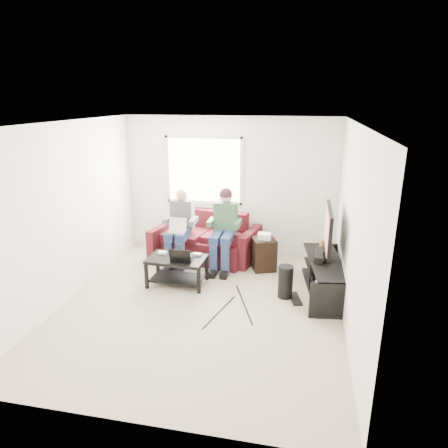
# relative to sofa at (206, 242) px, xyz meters

# --- Properties ---
(floor) EXTENTS (4.50, 4.50, 0.00)m
(floor) POSITION_rel_sofa_xyz_m (0.37, -1.82, -0.32)
(floor) COLOR #B5A78D
(floor) RESTS_ON ground
(ceiling) EXTENTS (4.50, 4.50, 0.00)m
(ceiling) POSITION_rel_sofa_xyz_m (0.37, -1.82, 2.28)
(ceiling) COLOR white
(ceiling) RESTS_ON wall_back
(wall_back) EXTENTS (4.50, 0.00, 4.50)m
(wall_back) POSITION_rel_sofa_xyz_m (0.37, 0.43, 0.98)
(wall_back) COLOR white
(wall_back) RESTS_ON floor
(wall_front) EXTENTS (4.50, 0.00, 4.50)m
(wall_front) POSITION_rel_sofa_xyz_m (0.37, -4.07, 0.98)
(wall_front) COLOR white
(wall_front) RESTS_ON floor
(wall_left) EXTENTS (0.00, 4.50, 4.50)m
(wall_left) POSITION_rel_sofa_xyz_m (-1.63, -1.82, 0.98)
(wall_left) COLOR white
(wall_left) RESTS_ON floor
(wall_right) EXTENTS (0.00, 4.50, 4.50)m
(wall_right) POSITION_rel_sofa_xyz_m (2.37, -1.82, 0.98)
(wall_right) COLOR white
(wall_right) RESTS_ON floor
(window) EXTENTS (1.48, 0.04, 1.28)m
(window) POSITION_rel_sofa_xyz_m (-0.13, 0.41, 1.28)
(window) COLOR white
(window) RESTS_ON wall_back
(sofa) EXTENTS (2.02, 1.17, 0.86)m
(sofa) POSITION_rel_sofa_xyz_m (0.00, 0.00, 0.00)
(sofa) COLOR #4E1316
(sofa) RESTS_ON floor
(person_left) EXTENTS (0.40, 0.71, 1.36)m
(person_left) POSITION_rel_sofa_xyz_m (-0.40, -0.33, 0.43)
(person_left) COLOR navy
(person_left) RESTS_ON sofa
(person_right) EXTENTS (0.40, 0.71, 1.40)m
(person_right) POSITION_rel_sofa_xyz_m (0.40, -0.31, 0.49)
(person_right) COLOR navy
(person_right) RESTS_ON sofa
(laptop_silver) EXTENTS (0.37, 0.31, 0.24)m
(laptop_silver) POSITION_rel_sofa_xyz_m (-0.40, -0.53, 0.41)
(laptop_silver) COLOR silver
(laptop_silver) RESTS_ON person_left
(coffee_table) EXTENTS (0.94, 0.60, 0.46)m
(coffee_table) POSITION_rel_sofa_xyz_m (-0.20, -1.18, 0.02)
(coffee_table) COLOR black
(coffee_table) RESTS_ON floor
(laptop_black) EXTENTS (0.37, 0.29, 0.24)m
(laptop_black) POSITION_rel_sofa_xyz_m (-0.08, -1.26, 0.26)
(laptop_black) COLOR black
(laptop_black) RESTS_ON coffee_table
(controller_a) EXTENTS (0.15, 0.10, 0.04)m
(controller_a) POSITION_rel_sofa_xyz_m (-0.48, -1.06, 0.16)
(controller_a) COLOR silver
(controller_a) RESTS_ON coffee_table
(controller_b) EXTENTS (0.15, 0.11, 0.04)m
(controller_b) POSITION_rel_sofa_xyz_m (-0.30, -1.00, 0.16)
(controller_b) COLOR black
(controller_b) RESTS_ON coffee_table
(controller_c) EXTENTS (0.14, 0.10, 0.04)m
(controller_c) POSITION_rel_sofa_xyz_m (0.10, -1.03, 0.16)
(controller_c) COLOR gray
(controller_c) RESTS_ON coffee_table
(tv_stand) EXTENTS (0.69, 1.66, 0.53)m
(tv_stand) POSITION_rel_sofa_xyz_m (2.14, -1.02, -0.08)
(tv_stand) COLOR black
(tv_stand) RESTS_ON floor
(tv) EXTENTS (0.12, 1.10, 0.81)m
(tv) POSITION_rel_sofa_xyz_m (2.13, -0.92, 0.67)
(tv) COLOR black
(tv) RESTS_ON tv_stand
(soundbar) EXTENTS (0.12, 0.50, 0.10)m
(soundbar) POSITION_rel_sofa_xyz_m (2.02, -0.92, 0.26)
(soundbar) COLOR black
(soundbar) RESTS_ON tv_stand
(drink_cup) EXTENTS (0.08, 0.08, 0.12)m
(drink_cup) POSITION_rel_sofa_xyz_m (2.09, -0.39, 0.27)
(drink_cup) COLOR #B57E4E
(drink_cup) RESTS_ON tv_stand
(console_white) EXTENTS (0.30, 0.22, 0.06)m
(console_white) POSITION_rel_sofa_xyz_m (2.14, -1.42, -0.01)
(console_white) COLOR silver
(console_white) RESTS_ON tv_stand
(console_grey) EXTENTS (0.34, 0.26, 0.08)m
(console_grey) POSITION_rel_sofa_xyz_m (2.14, -0.72, 0.00)
(console_grey) COLOR gray
(console_grey) RESTS_ON tv_stand
(console_black) EXTENTS (0.38, 0.30, 0.07)m
(console_black) POSITION_rel_sofa_xyz_m (2.14, -1.07, -0.00)
(console_black) COLOR black
(console_black) RESTS_ON tv_stand
(subwoofer) EXTENTS (0.22, 0.22, 0.51)m
(subwoofer) POSITION_rel_sofa_xyz_m (1.55, -1.28, -0.07)
(subwoofer) COLOR black
(subwoofer) RESTS_ON floor
(keyboard_floor) EXTENTS (0.24, 0.44, 0.02)m
(keyboard_floor) POSITION_rel_sofa_xyz_m (1.71, -1.33, -0.31)
(keyboard_floor) COLOR black
(keyboard_floor) RESTS_ON floor
(end_table) EXTENTS (0.38, 0.38, 0.67)m
(end_table) POSITION_rel_sofa_xyz_m (1.12, -0.31, -0.02)
(end_table) COLOR black
(end_table) RESTS_ON floor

